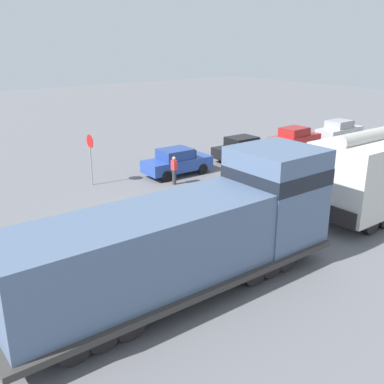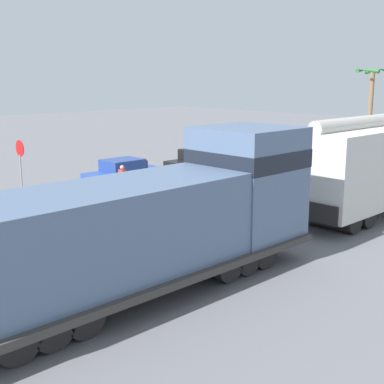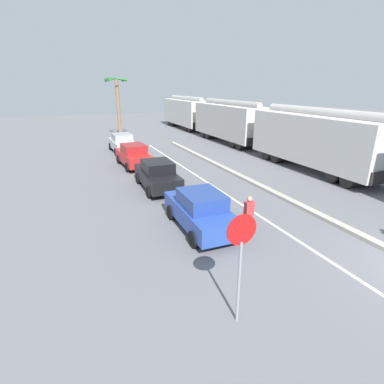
{
  "view_description": "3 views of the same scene",
  "coord_description": "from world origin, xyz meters",
  "px_view_note": "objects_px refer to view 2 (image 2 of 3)",
  "views": [
    {
      "loc": [
        15.94,
        -9.54,
        7.82
      ],
      "look_at": [
        1.21,
        1.72,
        1.48
      ],
      "focal_mm": 42.0,
      "sensor_mm": 36.0,
      "label": 1
    },
    {
      "loc": [
        16.2,
        -10.54,
        5.74
      ],
      "look_at": [
        3.1,
        2.16,
        1.76
      ],
      "focal_mm": 50.0,
      "sensor_mm": 36.0,
      "label": 2
    },
    {
      "loc": [
        -10.04,
        -4.41,
        5.55
      ],
      "look_at": [
        -4.97,
        7.41,
        0.95
      ],
      "focal_mm": 28.0,
      "sensor_mm": 36.0,
      "label": 3
    }
  ],
  "objects_px": {
    "locomotive": "(162,224)",
    "hopper_car_lead": "(378,164)",
    "parked_car_silver": "(306,146)",
    "cyclist": "(126,215)",
    "parked_car_blue": "(125,175)",
    "parked_car_black": "(200,162)",
    "stop_sign": "(20,159)",
    "palm_tree_near": "(371,91)",
    "pedestrian_by_cars": "(122,181)",
    "parked_car_red": "(258,153)"
  },
  "relations": [
    {
      "from": "locomotive",
      "to": "hopper_car_lead",
      "type": "xyz_separation_m",
      "value": [
        -0.0,
        12.16,
        0.28
      ]
    },
    {
      "from": "hopper_car_lead",
      "to": "parked_car_black",
      "type": "distance_m",
      "value": 11.14
    },
    {
      "from": "parked_car_black",
      "to": "palm_tree_near",
      "type": "relative_size",
      "value": 0.66
    },
    {
      "from": "locomotive",
      "to": "pedestrian_by_cars",
      "type": "bearing_deg",
      "value": 148.82
    },
    {
      "from": "parked_car_blue",
      "to": "parked_car_silver",
      "type": "relative_size",
      "value": 1.0
    },
    {
      "from": "parked_car_blue",
      "to": "parked_car_black",
      "type": "xyz_separation_m",
      "value": [
        -0.11,
        5.53,
        0.0
      ]
    },
    {
      "from": "hopper_car_lead",
      "to": "palm_tree_near",
      "type": "relative_size",
      "value": 1.64
    },
    {
      "from": "palm_tree_near",
      "to": "parked_car_blue",
      "type": "bearing_deg",
      "value": -92.65
    },
    {
      "from": "parked_car_silver",
      "to": "cyclist",
      "type": "height_order",
      "value": "cyclist"
    },
    {
      "from": "hopper_car_lead",
      "to": "parked_car_red",
      "type": "height_order",
      "value": "hopper_car_lead"
    },
    {
      "from": "parked_car_black",
      "to": "parked_car_silver",
      "type": "bearing_deg",
      "value": 89.56
    },
    {
      "from": "locomotive",
      "to": "pedestrian_by_cars",
      "type": "relative_size",
      "value": 7.17
    },
    {
      "from": "parked_car_blue",
      "to": "parked_car_red",
      "type": "height_order",
      "value": "same"
    },
    {
      "from": "parked_car_blue",
      "to": "palm_tree_near",
      "type": "bearing_deg",
      "value": 87.35
    },
    {
      "from": "locomotive",
      "to": "parked_car_blue",
      "type": "height_order",
      "value": "locomotive"
    },
    {
      "from": "parked_car_black",
      "to": "parked_car_red",
      "type": "relative_size",
      "value": 0.99
    },
    {
      "from": "parked_car_red",
      "to": "cyclist",
      "type": "height_order",
      "value": "cyclist"
    },
    {
      "from": "parked_car_silver",
      "to": "pedestrian_by_cars",
      "type": "distance_m",
      "value": 17.5
    },
    {
      "from": "hopper_car_lead",
      "to": "stop_sign",
      "type": "xyz_separation_m",
      "value": [
        -12.23,
        -10.12,
        -0.05
      ]
    },
    {
      "from": "pedestrian_by_cars",
      "to": "parked_car_red",
      "type": "bearing_deg",
      "value": 97.81
    },
    {
      "from": "stop_sign",
      "to": "palm_tree_near",
      "type": "height_order",
      "value": "palm_tree_near"
    },
    {
      "from": "parked_car_blue",
      "to": "parked_car_silver",
      "type": "xyz_separation_m",
      "value": [
        -0.03,
        16.2,
        0.0
      ]
    },
    {
      "from": "parked_car_black",
      "to": "parked_car_silver",
      "type": "distance_m",
      "value": 10.67
    },
    {
      "from": "locomotive",
      "to": "hopper_car_lead",
      "type": "bearing_deg",
      "value": 90.0
    },
    {
      "from": "parked_car_red",
      "to": "parked_car_silver",
      "type": "distance_m",
      "value": 5.26
    },
    {
      "from": "parked_car_blue",
      "to": "parked_car_black",
      "type": "bearing_deg",
      "value": 91.12
    },
    {
      "from": "parked_car_black",
      "to": "pedestrian_by_cars",
      "type": "distance_m",
      "value": 6.95
    },
    {
      "from": "locomotive",
      "to": "parked_car_blue",
      "type": "bearing_deg",
      "value": 147.48
    },
    {
      "from": "parked_car_blue",
      "to": "parked_car_silver",
      "type": "height_order",
      "value": "same"
    },
    {
      "from": "stop_sign",
      "to": "parked_car_silver",
      "type": "bearing_deg",
      "value": 86.62
    },
    {
      "from": "locomotive",
      "to": "hopper_car_lead",
      "type": "relative_size",
      "value": 1.1
    },
    {
      "from": "cyclist",
      "to": "pedestrian_by_cars",
      "type": "bearing_deg",
      "value": 144.3
    },
    {
      "from": "stop_sign",
      "to": "pedestrian_by_cars",
      "type": "height_order",
      "value": "stop_sign"
    },
    {
      "from": "parked_car_red",
      "to": "pedestrian_by_cars",
      "type": "relative_size",
      "value": 2.64
    },
    {
      "from": "hopper_car_lead",
      "to": "pedestrian_by_cars",
      "type": "height_order",
      "value": "hopper_car_lead"
    },
    {
      "from": "palm_tree_near",
      "to": "pedestrian_by_cars",
      "type": "height_order",
      "value": "palm_tree_near"
    },
    {
      "from": "hopper_car_lead",
      "to": "stop_sign",
      "type": "bearing_deg",
      "value": -140.39
    },
    {
      "from": "parked_car_silver",
      "to": "hopper_car_lead",
      "type": "bearing_deg",
      "value": -45.11
    },
    {
      "from": "cyclist",
      "to": "pedestrian_by_cars",
      "type": "relative_size",
      "value": 1.06
    },
    {
      "from": "parked_car_silver",
      "to": "stop_sign",
      "type": "relative_size",
      "value": 1.47
    },
    {
      "from": "parked_car_silver",
      "to": "palm_tree_near",
      "type": "height_order",
      "value": "palm_tree_near"
    },
    {
      "from": "parked_car_blue",
      "to": "pedestrian_by_cars",
      "type": "xyz_separation_m",
      "value": [
        1.46,
        -1.24,
        0.03
      ]
    },
    {
      "from": "parked_car_blue",
      "to": "parked_car_black",
      "type": "distance_m",
      "value": 5.53
    },
    {
      "from": "parked_car_blue",
      "to": "parked_car_black",
      "type": "relative_size",
      "value": 1.0
    },
    {
      "from": "locomotive",
      "to": "parked_car_silver",
      "type": "bearing_deg",
      "value": 115.35
    },
    {
      "from": "locomotive",
      "to": "stop_sign",
      "type": "xyz_separation_m",
      "value": [
        -12.23,
        2.04,
        0.23
      ]
    },
    {
      "from": "palm_tree_near",
      "to": "hopper_car_lead",
      "type": "bearing_deg",
      "value": -61.1
    },
    {
      "from": "parked_car_silver",
      "to": "cyclist",
      "type": "xyz_separation_m",
      "value": [
        6.48,
        -21.03,
        0.0
      ]
    },
    {
      "from": "parked_car_black",
      "to": "pedestrian_by_cars",
      "type": "xyz_separation_m",
      "value": [
        1.57,
        -6.77,
        0.03
      ]
    },
    {
      "from": "locomotive",
      "to": "cyclist",
      "type": "bearing_deg",
      "value": 154.4
    }
  ]
}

